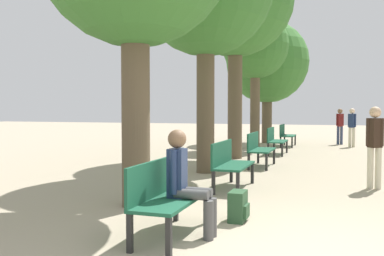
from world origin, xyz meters
name	(u,v)px	position (x,y,z in m)	size (l,w,h in m)	color
bench_row_0	(165,193)	(-1.70, 0.38, 0.54)	(0.55, 1.50, 0.93)	#195138
bench_row_1	(229,161)	(-1.70, 3.74, 0.54)	(0.55, 1.50, 0.93)	#195138
bench_row_2	(258,147)	(-1.70, 7.10, 0.54)	(0.55, 1.50, 0.93)	#195138
bench_row_3	(275,139)	(-1.70, 10.47, 0.54)	(0.55, 1.50, 0.93)	#195138
bench_row_4	(286,134)	(-1.70, 13.83, 0.54)	(0.55, 1.50, 0.93)	#195138
tree_row_3	(255,47)	(-2.75, 12.43, 4.03)	(2.63, 2.63, 5.41)	brown
tree_row_4	(267,62)	(-2.75, 15.55, 3.74)	(3.80, 3.80, 5.67)	brown
person_seated	(186,179)	(-1.45, 0.46, 0.70)	(0.61, 0.34, 1.32)	#4C4C4C
backpack	(238,206)	(-0.99, 1.35, 0.21)	(0.25, 0.37, 0.42)	#284C2D
pedestrian_near	(375,142)	(1.02, 4.59, 0.93)	(0.33, 0.28, 1.62)	beige
pedestrian_mid	(352,125)	(0.94, 14.38, 0.92)	(0.33, 0.27, 1.61)	beige
pedestrian_far	(340,124)	(0.48, 15.58, 0.91)	(0.32, 0.26, 1.60)	#384260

